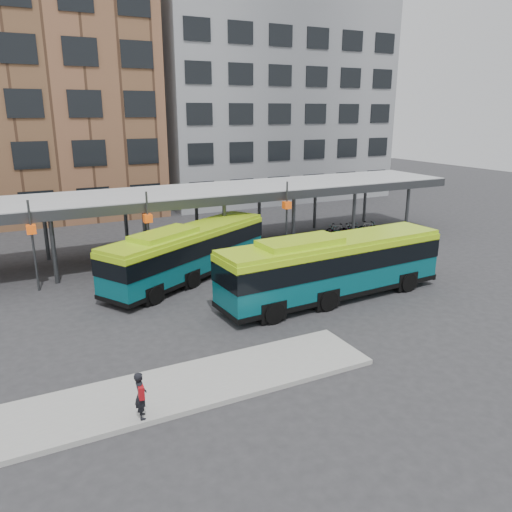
{
  "coord_description": "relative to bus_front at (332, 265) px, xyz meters",
  "views": [
    {
      "loc": [
        -9.91,
        -17.46,
        9.1
      ],
      "look_at": [
        1.33,
        4.82,
        1.8
      ],
      "focal_mm": 35.0,
      "sensor_mm": 36.0,
      "label": 1
    }
  ],
  "objects": [
    {
      "name": "boarding_island",
      "position": [
        -9.57,
        -4.86,
        -1.65
      ],
      "size": [
        14.0,
        3.0,
        0.18
      ],
      "primitive_type": "cube",
      "color": "gray",
      "rests_on": "ground"
    },
    {
      "name": "ground",
      "position": [
        -4.07,
        -1.86,
        -1.74
      ],
      "size": [
        120.0,
        120.0,
        0.0
      ],
      "primitive_type": "plane",
      "color": "#28282B",
      "rests_on": "ground"
    },
    {
      "name": "bus_rear",
      "position": [
        -5.36,
        6.08,
        -0.12
      ],
      "size": [
        10.94,
        7.66,
        3.1
      ],
      "rotation": [
        0.0,
        0.0,
        0.52
      ],
      "color": "#074B53",
      "rests_on": "ground"
    },
    {
      "name": "canopy",
      "position": [
        -4.13,
        11.01,
        2.17
      ],
      "size": [
        40.0,
        6.53,
        4.8
      ],
      "color": "#999B9E",
      "rests_on": "ground"
    },
    {
      "name": "bus_front",
      "position": [
        0.0,
        0.0,
        0.0
      ],
      "size": [
        12.21,
        3.25,
        3.33
      ],
      "rotation": [
        0.0,
        0.0,
        0.06
      ],
      "color": "#074B53",
      "rests_on": "ground"
    },
    {
      "name": "building_grey",
      "position": [
        11.93,
        30.14,
        8.26
      ],
      "size": [
        24.0,
        14.0,
        20.0
      ],
      "primitive_type": "cube",
      "color": "slate",
      "rests_on": "ground"
    },
    {
      "name": "pedestrian",
      "position": [
        -11.15,
        -6.07,
        -0.79
      ],
      "size": [
        0.41,
        0.62,
        1.5
      ],
      "rotation": [
        0.0,
        0.0,
        1.48
      ],
      "color": "black",
      "rests_on": "boarding_island"
    },
    {
      "name": "bike_rack",
      "position": [
        8.78,
        10.3,
        -1.28
      ],
      "size": [
        5.52,
        1.36,
        1.0
      ],
      "color": "slate",
      "rests_on": "ground"
    }
  ]
}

